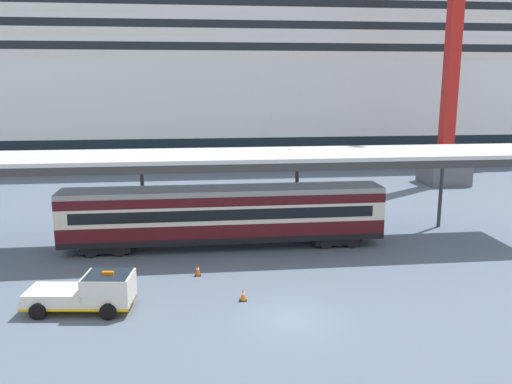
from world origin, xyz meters
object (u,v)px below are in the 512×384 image
(traffic_cone_near, at_px, (243,295))
(dockside_crane, at_px, (460,5))
(service_truck, at_px, (90,291))
(train_carriage, at_px, (224,214))
(traffic_cone_mid, at_px, (198,270))
(cruise_ship, at_px, (122,70))

(traffic_cone_near, distance_m, dockside_crane, 42.20)
(service_truck, bearing_deg, train_carriage, 52.58)
(service_truck, distance_m, traffic_cone_mid, 6.74)
(traffic_cone_near, height_order, dockside_crane, dockside_crane)
(cruise_ship, relative_size, train_carriage, 6.08)
(traffic_cone_near, xyz_separation_m, dockside_crane, (25.02, 28.66, 18.27))
(train_carriage, height_order, traffic_cone_mid, train_carriage)
(traffic_cone_near, height_order, traffic_cone_mid, traffic_cone_mid)
(cruise_ship, relative_size, traffic_cone_near, 201.09)
(cruise_ship, xyz_separation_m, traffic_cone_near, (12.04, -52.70, -12.07))
(cruise_ship, relative_size, service_truck, 23.91)
(service_truck, relative_size, traffic_cone_near, 8.41)
(cruise_ship, bearing_deg, train_carriage, -75.16)
(traffic_cone_near, bearing_deg, train_carriage, 92.82)
(train_carriage, height_order, service_truck, train_carriage)
(cruise_ship, relative_size, dockside_crane, 2.28)
(train_carriage, distance_m, dockside_crane, 36.08)
(traffic_cone_mid, bearing_deg, dockside_crane, 42.29)
(train_carriage, distance_m, traffic_cone_mid, 5.77)
(service_truck, xyz_separation_m, traffic_cone_near, (7.53, 0.31, -0.67))
(traffic_cone_mid, bearing_deg, cruise_ship, 101.31)
(dockside_crane, bearing_deg, traffic_cone_near, -131.12)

